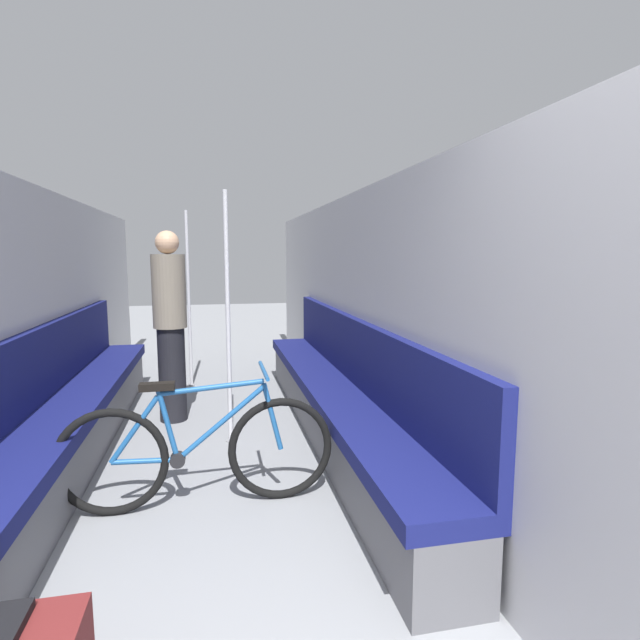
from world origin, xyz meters
name	(u,v)px	position (x,y,z in m)	size (l,w,h in m)	color
wall_left	(12,330)	(-1.28, 2.84, 1.03)	(0.10, 8.88, 2.05)	#B2B2B7
wall_right	(375,320)	(1.28, 2.84, 1.03)	(0.10, 8.88, 2.05)	#B2B2B7
bench_seat_row_left	(70,417)	(-1.03, 3.09, 0.33)	(0.46, 4.42, 1.01)	#5B5B60
bench_seat_row_right	(335,400)	(1.03, 3.09, 0.33)	(0.46, 4.42, 1.01)	#5B5B60
bicycle	(198,452)	(-0.06, 2.14, 0.35)	(1.65, 0.46, 0.84)	black
grab_pole_near	(228,323)	(0.16, 3.20, 0.99)	(0.08, 0.08, 2.03)	gray
grab_pole_far	(189,302)	(-0.23, 5.11, 0.99)	(0.08, 0.08, 2.03)	gray
passenger_standing	(170,324)	(-0.34, 3.86, 0.90)	(0.30, 0.30, 1.75)	black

